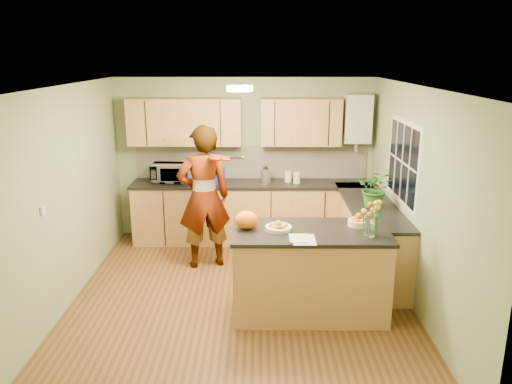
{
  "coord_description": "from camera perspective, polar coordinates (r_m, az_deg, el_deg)",
  "views": [
    {
      "loc": [
        0.21,
        -5.43,
        2.84
      ],
      "look_at": [
        0.18,
        0.5,
        1.19
      ],
      "focal_mm": 35.0,
      "sensor_mm": 36.0,
      "label": 1
    }
  ],
  "objects": [
    {
      "name": "floor",
      "position": [
        6.13,
        -1.77,
        -12.06
      ],
      "size": [
        4.5,
        4.5,
        0.0
      ],
      "primitive_type": "plane",
      "color": "#523117",
      "rests_on": "ground"
    },
    {
      "name": "ceiling",
      "position": [
        5.45,
        -1.99,
        11.95
      ],
      "size": [
        4.0,
        4.5,
        0.02
      ],
      "primitive_type": "cube",
      "color": "silver",
      "rests_on": "wall_back"
    },
    {
      "name": "wall_back",
      "position": [
        7.85,
        -1.27,
        3.84
      ],
      "size": [
        4.0,
        0.02,
        2.5
      ],
      "primitive_type": "cube",
      "color": "gray",
      "rests_on": "floor"
    },
    {
      "name": "wall_front",
      "position": [
        3.56,
        -3.22,
        -10.98
      ],
      "size": [
        4.0,
        0.02,
        2.5
      ],
      "primitive_type": "cube",
      "color": "gray",
      "rests_on": "floor"
    },
    {
      "name": "wall_left",
      "position": [
        6.08,
        -21.08,
        -0.7
      ],
      "size": [
        0.02,
        4.5,
        2.5
      ],
      "primitive_type": "cube",
      "color": "gray",
      "rests_on": "floor"
    },
    {
      "name": "wall_right",
      "position": [
        5.93,
        17.81,
        -0.76
      ],
      "size": [
        0.02,
        4.5,
        2.5
      ],
      "primitive_type": "cube",
      "color": "gray",
      "rests_on": "floor"
    },
    {
      "name": "back_counter",
      "position": [
        7.75,
        -0.56,
        -2.26
      ],
      "size": [
        3.64,
        0.62,
        0.94
      ],
      "color": "#B18247",
      "rests_on": "floor"
    },
    {
      "name": "right_counter",
      "position": [
        6.87,
        12.81,
        -5.02
      ],
      "size": [
        0.62,
        2.24,
        0.94
      ],
      "color": "#B18247",
      "rests_on": "floor"
    },
    {
      "name": "splashback",
      "position": [
        7.84,
        -0.54,
        3.46
      ],
      "size": [
        3.6,
        0.02,
        0.52
      ],
      "primitive_type": "cube",
      "color": "silver",
      "rests_on": "back_counter"
    },
    {
      "name": "upper_cabinets",
      "position": [
        7.59,
        -2.68,
        8.02
      ],
      "size": [
        3.2,
        0.34,
        0.7
      ],
      "color": "#B18247",
      "rests_on": "wall_back"
    },
    {
      "name": "boiler",
      "position": [
        7.72,
        11.51,
        8.21
      ],
      "size": [
        0.4,
        0.3,
        0.86
      ],
      "color": "silver",
      "rests_on": "wall_back"
    },
    {
      "name": "window_right",
      "position": [
        6.42,
        16.41,
        3.31
      ],
      "size": [
        0.01,
        1.3,
        1.05
      ],
      "color": "silver",
      "rests_on": "wall_right"
    },
    {
      "name": "light_switch",
      "position": [
        5.53,
        -23.17,
        -1.93
      ],
      "size": [
        0.02,
        0.09,
        0.09
      ],
      "primitive_type": "cube",
      "color": "silver",
      "rests_on": "wall_left"
    },
    {
      "name": "ceiling_lamp",
      "position": [
        5.75,
        -1.87,
        11.75
      ],
      "size": [
        0.3,
        0.3,
        0.07
      ],
      "color": "#FFEABF",
      "rests_on": "ceiling"
    },
    {
      "name": "peninsula_island",
      "position": [
        5.67,
        6.1,
        -9.0
      ],
      "size": [
        1.71,
        0.88,
        0.98
      ],
      "color": "#B18247",
      "rests_on": "floor"
    },
    {
      "name": "fruit_dish",
      "position": [
        5.45,
        2.59,
        -3.95
      ],
      "size": [
        0.29,
        0.29,
        0.1
      ],
      "color": "beige",
      "rests_on": "peninsula_island"
    },
    {
      "name": "orange_bowl",
      "position": [
        5.69,
        11.64,
        -3.23
      ],
      "size": [
        0.23,
        0.23,
        0.14
      ],
      "color": "beige",
      "rests_on": "peninsula_island"
    },
    {
      "name": "flower_vase",
      "position": [
        5.32,
        12.98,
        -1.91
      ],
      "size": [
        0.24,
        0.24,
        0.45
      ],
      "rotation": [
        0.0,
        0.0,
        0.25
      ],
      "color": "silver",
      "rests_on": "peninsula_island"
    },
    {
      "name": "orange_bag",
      "position": [
        5.47,
        -1.09,
        -3.22
      ],
      "size": [
        0.27,
        0.23,
        0.2
      ],
      "primitive_type": "ellipsoid",
      "rotation": [
        0.0,
        0.0,
        0.03
      ],
      "color": "orange",
      "rests_on": "peninsula_island"
    },
    {
      "name": "papers",
      "position": [
        5.2,
        5.48,
        -5.42
      ],
      "size": [
        0.24,
        0.32,
        0.01
      ],
      "primitive_type": "cube",
      "color": "silver",
      "rests_on": "peninsula_island"
    },
    {
      "name": "violinist",
      "position": [
        6.73,
        -5.97,
        -0.6
      ],
      "size": [
        0.82,
        0.65,
        1.96
      ],
      "primitive_type": "imported",
      "rotation": [
        0.0,
        0.0,
        3.42
      ],
      "color": "tan",
      "rests_on": "floor"
    },
    {
      "name": "violin",
      "position": [
        6.36,
        -4.53,
        3.93
      ],
      "size": [
        0.61,
        0.53,
        0.15
      ],
      "primitive_type": null,
      "rotation": [
        0.17,
        0.0,
        -0.61
      ],
      "color": "#540905",
      "rests_on": "violinist"
    },
    {
      "name": "microwave",
      "position": [
        7.74,
        -9.93,
        2.17
      ],
      "size": [
        0.53,
        0.37,
        0.28
      ],
      "primitive_type": "imported",
      "rotation": [
        0.0,
        0.0,
        -0.05
      ],
      "color": "silver",
      "rests_on": "back_counter"
    },
    {
      "name": "blue_box",
      "position": [
        7.58,
        -4.98,
        1.96
      ],
      "size": [
        0.38,
        0.34,
        0.25
      ],
      "primitive_type": "cube",
      "rotation": [
        0.0,
        0.0,
        0.4
      ],
      "color": "navy",
      "rests_on": "back_counter"
    },
    {
      "name": "kettle",
      "position": [
        7.57,
        1.1,
        1.95
      ],
      "size": [
        0.16,
        0.16,
        0.3
      ],
      "rotation": [
        0.0,
        0.0,
        -0.38
      ],
      "color": "silver",
      "rests_on": "back_counter"
    },
    {
      "name": "jar_cream",
      "position": [
        7.66,
        3.68,
        1.79
      ],
      "size": [
        0.12,
        0.12,
        0.17
      ],
      "primitive_type": "cylinder",
      "rotation": [
        0.0,
        0.0,
        -0.13
      ],
      "color": "beige",
      "rests_on": "back_counter"
    },
    {
      "name": "jar_white",
      "position": [
        7.59,
        4.7,
        1.64
      ],
      "size": [
        0.12,
        0.12,
        0.17
      ],
      "primitive_type": "cylinder",
      "rotation": [
        0.0,
        0.0,
        -0.07
      ],
      "color": "silver",
      "rests_on": "back_counter"
    },
    {
      "name": "potted_plant",
      "position": [
        6.51,
        13.49,
        0.37
      ],
      "size": [
        0.5,
        0.45,
        0.49
      ],
      "primitive_type": "imported",
      "rotation": [
        0.0,
        0.0,
        -0.18
      ],
      "color": "#2A6C24",
      "rests_on": "right_counter"
    }
  ]
}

